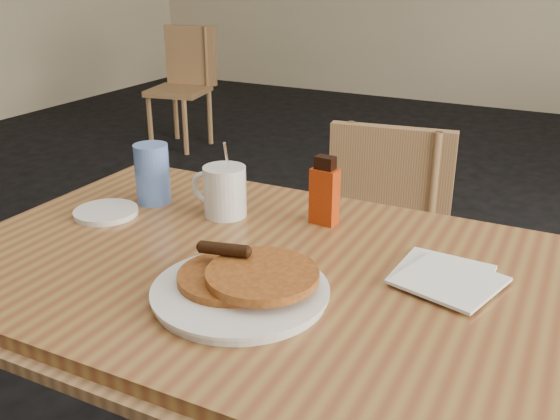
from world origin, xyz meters
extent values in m
cube|color=olive|center=(-0.02, -0.02, 0.73)|extent=(1.17, 0.79, 0.04)
cube|color=#AA7C50|center=(-0.02, -0.02, 0.71)|extent=(1.21, 0.83, 0.02)
cylinder|color=#AA7C50|center=(0.48, 0.29, 0.35)|extent=(0.04, 0.04, 0.71)
cube|color=#AA7C50|center=(-0.03, 0.63, 0.40)|extent=(0.42, 0.42, 0.04)
cube|color=#AA7C50|center=(-0.03, 0.80, 0.62)|extent=(0.37, 0.09, 0.41)
cylinder|color=#AA7C50|center=(-0.18, 0.48, 0.19)|extent=(0.04, 0.04, 0.38)
cylinder|color=#AA7C50|center=(0.12, 0.78, 0.19)|extent=(0.04, 0.04, 0.38)
cube|color=#AA7C50|center=(-2.17, 2.64, 0.40)|extent=(0.44, 0.44, 0.04)
cube|color=#AA7C50|center=(-2.17, 2.81, 0.63)|extent=(0.38, 0.11, 0.41)
cylinder|color=#AA7C50|center=(-2.32, 2.48, 0.19)|extent=(0.04, 0.04, 0.39)
cylinder|color=#AA7C50|center=(-2.02, 2.79, 0.19)|extent=(0.04, 0.04, 0.39)
cylinder|color=white|center=(0.02, -0.15, 0.76)|extent=(0.29, 0.29, 0.02)
cylinder|color=white|center=(0.02, -0.15, 0.77)|extent=(0.30, 0.30, 0.01)
cylinder|color=#AB5523|center=(-0.01, -0.13, 0.78)|extent=(0.18, 0.18, 0.01)
cylinder|color=#AB5523|center=(0.05, -0.13, 0.79)|extent=(0.19, 0.19, 0.01)
cylinder|color=black|center=(-0.04, -0.11, 0.81)|extent=(0.09, 0.04, 0.02)
cylinder|color=white|center=(-0.20, 0.14, 0.81)|extent=(0.09, 0.09, 0.11)
torus|color=white|center=(-0.24, 0.14, 0.81)|extent=(0.08, 0.01, 0.08)
cylinder|color=black|center=(-0.20, 0.14, 0.85)|extent=(0.08, 0.08, 0.01)
cylinder|color=silver|center=(-0.18, 0.14, 0.84)|extent=(0.02, 0.06, 0.16)
cube|color=maroon|center=(0.01, 0.21, 0.81)|extent=(0.06, 0.04, 0.12)
cube|color=black|center=(0.01, 0.21, 0.88)|extent=(0.04, 0.03, 0.03)
cube|color=white|center=(0.30, 0.08, 0.75)|extent=(0.17, 0.17, 0.01)
cube|color=white|center=(0.32, 0.05, 0.76)|extent=(0.19, 0.19, 0.01)
cylinder|color=#587DCF|center=(-0.39, 0.14, 0.82)|extent=(0.08, 0.08, 0.14)
cylinder|color=white|center=(-0.43, 0.02, 0.76)|extent=(0.15, 0.15, 0.01)
camera|label=1|loc=(0.50, -0.92, 1.28)|focal=40.00mm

